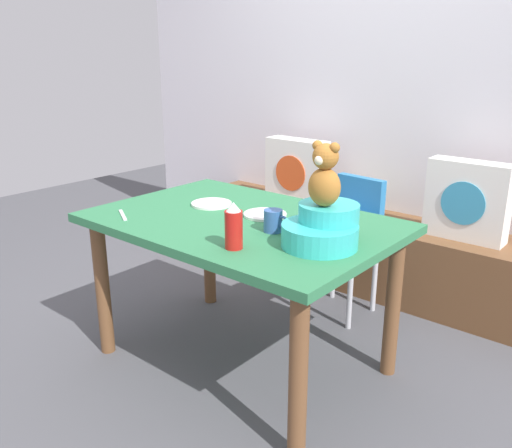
{
  "coord_description": "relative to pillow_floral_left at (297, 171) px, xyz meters",
  "views": [
    {
      "loc": [
        1.55,
        -1.75,
        1.47
      ],
      "look_at": [
        0.0,
        0.1,
        0.69
      ],
      "focal_mm": 37.73,
      "sensor_mm": 36.0,
      "label": 1
    }
  ],
  "objects": [
    {
      "name": "table_fork",
      "position": [
        0.1,
        -1.51,
        0.06
      ],
      "size": [
        0.16,
        0.1,
        0.01
      ],
      "primitive_type": "cube",
      "rotation": [
        0.0,
        0.0,
        1.06
      ],
      "color": "silver",
      "rests_on": "dining_table"
    },
    {
      "name": "dinner_plate_far",
      "position": [
        0.6,
        -1.09,
        0.07
      ],
      "size": [
        0.2,
        0.2,
        0.01
      ],
      "primitive_type": "cylinder",
      "color": "white",
      "rests_on": "dining_table"
    },
    {
      "name": "dining_table",
      "position": [
        0.55,
        -1.19,
        -0.04
      ],
      "size": [
        1.37,
        0.93,
        0.74
      ],
      "color": "#2D7247",
      "rests_on": "ground_plane"
    },
    {
      "name": "highchair",
      "position": [
        0.64,
        -0.42,
        -0.16
      ],
      "size": [
        0.35,
        0.47,
        0.79
      ],
      "color": "#2672B2",
      "rests_on": "ground_plane"
    },
    {
      "name": "teddy_bear",
      "position": [
        1.02,
        -1.25,
        0.34
      ],
      "size": [
        0.13,
        0.12,
        0.25
      ],
      "color": "#A66929",
      "rests_on": "infant_seat_teal"
    },
    {
      "name": "book_stack",
      "position": [
        0.52,
        0.02,
        -0.17
      ],
      "size": [
        0.2,
        0.14,
        0.09
      ],
      "primitive_type": "cube",
      "color": "#9BC44C",
      "rests_on": "window_bench"
    },
    {
      "name": "infant_seat_teal",
      "position": [
        1.02,
        -1.25,
        0.13
      ],
      "size": [
        0.3,
        0.33,
        0.16
      ],
      "color": "#32BAB7",
      "rests_on": "dining_table"
    },
    {
      "name": "ketchup_bottle",
      "position": [
        0.78,
        -1.5,
        0.15
      ],
      "size": [
        0.07,
        0.07,
        0.18
      ],
      "color": "red",
      "rests_on": "dining_table"
    },
    {
      "name": "window_bench",
      "position": [
        0.55,
        0.02,
        -0.45
      ],
      "size": [
        2.6,
        0.44,
        0.46
      ],
      "primitive_type": "cube",
      "color": "brown",
      "rests_on": "ground_plane"
    },
    {
      "name": "pillow_floral_left",
      "position": [
        0.0,
        0.0,
        0.0
      ],
      "size": [
        0.44,
        0.15,
        0.44
      ],
      "color": "white",
      "rests_on": "window_bench"
    },
    {
      "name": "dinner_plate_near",
      "position": [
        0.29,
        -1.12,
        0.07
      ],
      "size": [
        0.2,
        0.2,
        0.01
      ],
      "primitive_type": "cylinder",
      "color": "white",
      "rests_on": "dining_table"
    },
    {
      "name": "coffee_mug",
      "position": [
        0.78,
        -1.24,
        0.11
      ],
      "size": [
        0.12,
        0.08,
        0.09
      ],
      "color": "#335999",
      "rests_on": "dining_table"
    },
    {
      "name": "pillow_floral_right",
      "position": [
        1.16,
        0.0,
        0.0
      ],
      "size": [
        0.44,
        0.15,
        0.44
      ],
      "color": "white",
      "rests_on": "window_bench"
    },
    {
      "name": "back_wall",
      "position": [
        0.55,
        0.29,
        0.62
      ],
      "size": [
        4.4,
        0.1,
        2.6
      ],
      "primitive_type": "cube",
      "color": "silver",
      "rests_on": "ground_plane"
    },
    {
      "name": "ground_plane",
      "position": [
        0.55,
        -1.19,
        -0.68
      ],
      "size": [
        8.0,
        8.0,
        0.0
      ],
      "primitive_type": "plane",
      "color": "#4C4C51"
    }
  ]
}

